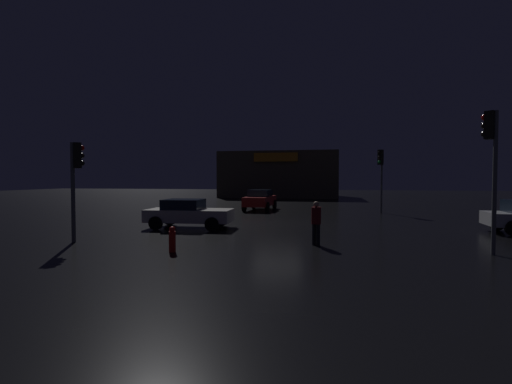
% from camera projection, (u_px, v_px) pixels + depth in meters
% --- Properties ---
extents(ground_plane, '(120.00, 120.00, 0.00)m').
position_uv_depth(ground_plane, '(277.00, 224.00, 19.51)').
color(ground_plane, black).
extents(store_building, '(14.58, 9.49, 5.71)m').
position_uv_depth(store_building, '(281.00, 175.00, 48.65)').
color(store_building, brown).
rests_on(store_building, ground).
extents(traffic_signal_main, '(0.43, 0.41, 4.44)m').
position_uv_depth(traffic_signal_main, '(491.00, 150.00, 11.50)').
color(traffic_signal_main, '#595B60').
rests_on(traffic_signal_main, ground).
extents(traffic_signal_opposite, '(0.42, 0.42, 3.69)m').
position_uv_depth(traffic_signal_opposite, '(76.00, 172.00, 13.77)').
color(traffic_signal_opposite, '#595B60').
rests_on(traffic_signal_opposite, ground).
extents(traffic_signal_cross_left, '(0.41, 0.43, 4.33)m').
position_uv_depth(traffic_signal_cross_left, '(381.00, 167.00, 25.45)').
color(traffic_signal_cross_left, '#595B60').
rests_on(traffic_signal_cross_left, ground).
extents(car_near, '(4.10, 2.14, 1.37)m').
position_uv_depth(car_near, '(188.00, 213.00, 17.79)').
color(car_near, silver).
rests_on(car_near, ground).
extents(car_far, '(2.07, 4.26, 1.53)m').
position_uv_depth(car_far, '(260.00, 199.00, 27.91)').
color(car_far, '#A51414').
rests_on(car_far, ground).
extents(pedestrian, '(0.45, 0.45, 1.56)m').
position_uv_depth(pedestrian, '(316.00, 220.00, 13.18)').
color(pedestrian, black).
rests_on(pedestrian, ground).
extents(fire_hydrant, '(0.22, 0.22, 0.83)m').
position_uv_depth(fire_hydrant, '(172.00, 239.00, 11.98)').
color(fire_hydrant, red).
rests_on(fire_hydrant, ground).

